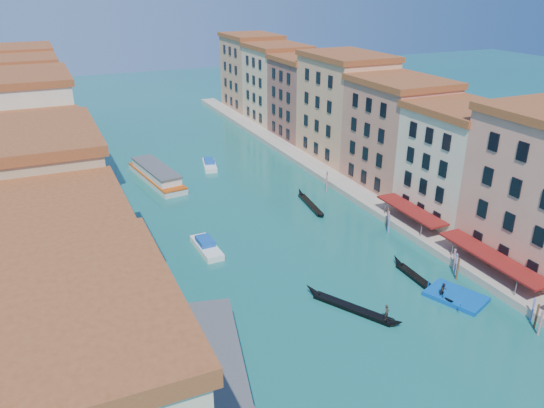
{
  "coord_description": "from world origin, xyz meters",
  "views": [
    {
      "loc": [
        -24.83,
        -16.84,
        33.65
      ],
      "look_at": [
        1.32,
        41.61,
        6.53
      ],
      "focal_mm": 35.0,
      "sensor_mm": 36.0,
      "label": 1
    }
  ],
  "objects_px": {
    "gondola_fore": "(353,307)",
    "gondola_right": "(423,281)",
    "vaporetto_near": "(216,372)",
    "blue_dock": "(456,296)",
    "vaporetto_far": "(156,174)"
  },
  "relations": [
    {
      "from": "vaporetto_far",
      "to": "blue_dock",
      "type": "relative_size",
      "value": 2.54
    },
    {
      "from": "gondola_fore",
      "to": "gondola_right",
      "type": "relative_size",
      "value": 0.95
    },
    {
      "from": "gondola_fore",
      "to": "vaporetto_far",
      "type": "bearing_deg",
      "value": 72.05
    },
    {
      "from": "vaporetto_near",
      "to": "blue_dock",
      "type": "relative_size",
      "value": 2.97
    },
    {
      "from": "vaporetto_near",
      "to": "gondola_fore",
      "type": "relative_size",
      "value": 1.97
    },
    {
      "from": "gondola_fore",
      "to": "gondola_right",
      "type": "xyz_separation_m",
      "value": [
        10.56,
        1.15,
        0.03
      ]
    },
    {
      "from": "vaporetto_near",
      "to": "blue_dock",
      "type": "bearing_deg",
      "value": 17.02
    },
    {
      "from": "gondola_right",
      "to": "blue_dock",
      "type": "height_order",
      "value": "gondola_right"
    },
    {
      "from": "vaporetto_far",
      "to": "gondola_fore",
      "type": "xyz_separation_m",
      "value": [
        10.52,
        -49.53,
        -0.82
      ]
    },
    {
      "from": "vaporetto_near",
      "to": "blue_dock",
      "type": "xyz_separation_m",
      "value": [
        29.5,
        2.2,
        -1.18
      ]
    },
    {
      "from": "blue_dock",
      "to": "gondola_right",
      "type": "bearing_deg",
      "value": 88.57
    },
    {
      "from": "blue_dock",
      "to": "vaporetto_far",
      "type": "bearing_deg",
      "value": 91.1
    },
    {
      "from": "gondola_right",
      "to": "blue_dock",
      "type": "bearing_deg",
      "value": -68.18
    },
    {
      "from": "vaporetto_far",
      "to": "gondola_right",
      "type": "relative_size",
      "value": 1.6
    },
    {
      "from": "vaporetto_far",
      "to": "blue_dock",
      "type": "distance_m",
      "value": 57.05
    }
  ]
}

